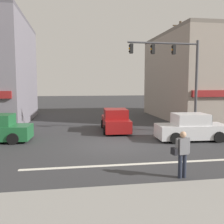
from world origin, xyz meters
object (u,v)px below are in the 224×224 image
traffic_light_mast (179,69)px  sedan_crossing_center (115,121)px  utility_pole_far_right (179,70)px  pedestrian_foreground_with_bag (182,152)px  sedan_crossing_rightbound (191,128)px

traffic_light_mast → sedan_crossing_center: (-4.01, 1.37, -3.59)m
utility_pole_far_right → traffic_light_mast: 7.00m
traffic_light_mast → pedestrian_foreground_with_bag: 9.40m
traffic_light_mast → sedan_crossing_center: 5.55m
utility_pole_far_right → sedan_crossing_center: 9.35m
sedan_crossing_center → traffic_light_mast: bearing=-18.9°
traffic_light_mast → pedestrian_foreground_with_bag: traffic_light_mast is taller
traffic_light_mast → sedan_crossing_rightbound: bearing=-92.8°
sedan_crossing_center → sedan_crossing_rightbound: bearing=-43.3°
sedan_crossing_rightbound → pedestrian_foreground_with_bag: pedestrian_foreground_with_bag is taller
utility_pole_far_right → sedan_crossing_center: size_ratio=2.13×
traffic_light_mast → utility_pole_far_right: bearing=66.1°
sedan_crossing_center → sedan_crossing_rightbound: 5.35m
utility_pole_far_right → sedan_crossing_center: (-6.84, -5.02, -3.91)m
sedan_crossing_center → pedestrian_foreground_with_bag: size_ratio=2.52×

